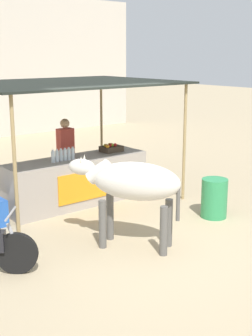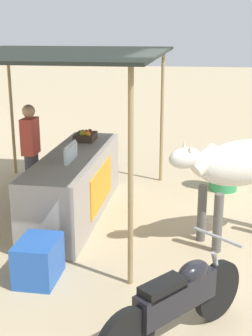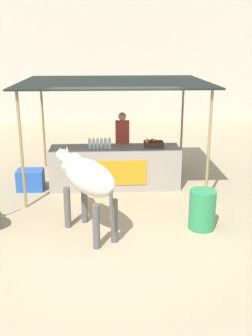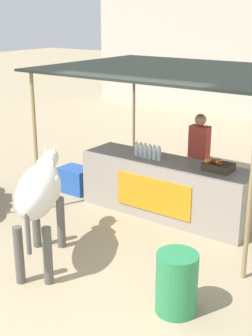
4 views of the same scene
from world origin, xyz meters
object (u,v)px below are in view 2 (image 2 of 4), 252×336
object	(u,v)px
vendor_behind_counter	(31,156)
water_barrel	(224,170)
stall_counter	(75,185)
cow	(239,167)
fruit_crate	(86,136)
motorcycle_parked	(178,300)
cooler_box	(38,260)

from	to	relation	value
vendor_behind_counter	water_barrel	bearing A→B (deg)	-66.35
stall_counter	cow	xyz separation A→B (m)	(-0.54, -2.36, 0.55)
vendor_behind_counter	cow	bearing A→B (deg)	-103.43
stall_counter	vendor_behind_counter	size ratio (longest dim) A/B	1.82
fruit_crate	vendor_behind_counter	bearing A→B (deg)	134.36
water_barrel	motorcycle_parked	world-z (taller)	motorcycle_parked
motorcycle_parked	cooler_box	bearing A→B (deg)	61.70
cooler_box	motorcycle_parked	xyz separation A→B (m)	(-0.87, -1.61, 0.19)
stall_counter	water_barrel	world-z (taller)	stall_counter
cooler_box	motorcycle_parked	size ratio (longest dim) A/B	0.41
water_barrel	cow	xyz separation A→B (m)	(-2.07, -0.08, 0.67)
stall_counter	cooler_box	distance (m)	1.98
vendor_behind_counter	motorcycle_parked	world-z (taller)	vendor_behind_counter
fruit_crate	motorcycle_parked	xyz separation A→B (m)	(-3.73, -1.76, -0.61)
vendor_behind_counter	cooler_box	xyz separation A→B (m)	(-2.17, -0.85, -0.61)
vendor_behind_counter	fruit_crate	bearing A→B (deg)	-45.64
fruit_crate	cow	bearing A→B (deg)	-120.76
water_barrel	cow	size ratio (longest dim) A/B	0.43
vendor_behind_counter	cooler_box	world-z (taller)	vendor_behind_counter
stall_counter	cow	size ratio (longest dim) A/B	1.75
fruit_crate	vendor_behind_counter	distance (m)	1.00
stall_counter	motorcycle_parked	world-z (taller)	stall_counter
motorcycle_parked	cow	bearing A→B (deg)	-15.75
water_barrel	motorcycle_parked	distance (m)	4.41
stall_counter	cooler_box	xyz separation A→B (m)	(-1.97, -0.10, -0.24)
cooler_box	cow	distance (m)	2.79
vendor_behind_counter	cow	world-z (taller)	vendor_behind_counter
vendor_behind_counter	water_barrel	size ratio (longest dim) A/B	2.24
stall_counter	cow	distance (m)	2.48
fruit_crate	cow	world-z (taller)	cow
vendor_behind_counter	water_barrel	world-z (taller)	vendor_behind_counter
water_barrel	stall_counter	bearing A→B (deg)	123.94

